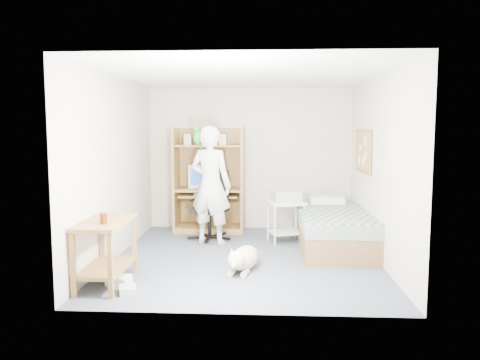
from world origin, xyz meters
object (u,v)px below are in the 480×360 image
Objects in this scene: bed at (333,229)px; person at (211,185)px; side_desk at (106,242)px; dog at (244,258)px; office_chair at (211,215)px; printer_cart at (286,215)px; computer_hutch at (209,184)px.

person is at bearing 173.74° from bed.
side_desk is 1.71m from dog.
person reaches higher than side_desk.
printer_cart is at bearing 12.26° from office_chair.
bed is 1.99m from person.
office_chair is 0.60× the size of person.
computer_hutch reaches higher than printer_cart.
person is 1.28m from printer_cart.
computer_hutch is 0.75m from office_chair.
bed is 2.02× the size of side_desk.
computer_hutch reaches higher than dog.
office_chair is at bearing 123.37° from dog.
person is at bearing 169.72° from printer_cart.
computer_hutch is 0.89× the size of bed.
office_chair is 0.61m from person.
side_desk reaches higher than dog.
person is at bearing -63.91° from office_chair.
side_desk is 2.28m from person.
printer_cart is (-0.70, 0.33, 0.14)m from bed.
side_desk is 0.54× the size of person.
side_desk reaches higher than printer_cart.
printer_cart is (1.18, 0.13, -0.49)m from person.
computer_hutch reaches higher than side_desk.
office_chair is 1.70× the size of printer_cart.
computer_hutch is 2.51m from dog.
dog is (0.70, -2.32, -0.66)m from computer_hutch.
computer_hutch is at bearing -61.43° from person.
bed is at bearing 56.43° from dog.
person reaches higher than computer_hutch.
computer_hutch is 1.90× the size of dog.
computer_hutch is 1.80× the size of side_desk.
bed is at bearing -165.51° from person.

